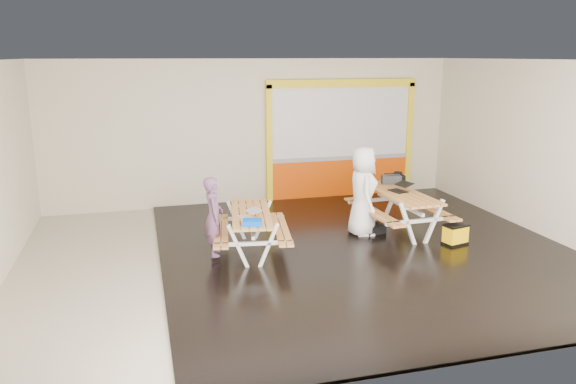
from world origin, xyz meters
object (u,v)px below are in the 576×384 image
object	(u,v)px
backpack	(398,183)
toolbox	(391,179)
picnic_table_right	(400,202)
person_right	(363,192)
fluke_bag	(455,235)
blue_pouch	(252,222)
picnic_table_left	(251,223)
person_left	(214,216)
dark_case	(373,229)
laptop_right	(400,188)
laptop_left	(249,215)

from	to	relation	value
backpack	toolbox	bearing A→B (deg)	-136.31
picnic_table_right	person_right	world-z (taller)	person_right
person_right	fluke_bag	bearing A→B (deg)	-116.99
picnic_table_right	backpack	bearing A→B (deg)	66.33
person_right	backpack	distance (m)	1.60
picnic_table_right	blue_pouch	xyz separation A→B (m)	(-3.29, -1.17, 0.17)
picnic_table_left	picnic_table_right	bearing A→B (deg)	7.65
blue_pouch	toolbox	size ratio (longest dim) A/B	0.73
person_left	toolbox	bearing A→B (deg)	-68.20
dark_case	fluke_bag	size ratio (longest dim) A/B	0.84
person_left	fluke_bag	xyz separation A→B (m)	(4.56, -0.44, -0.59)
person_left	picnic_table_right	bearing A→B (deg)	-77.99
laptop_right	dark_case	distance (m)	1.00
person_right	dark_case	xyz separation A→B (m)	(0.24, -0.04, -0.79)
person_right	laptop_right	size ratio (longest dim) A/B	3.72
person_left	dark_case	size ratio (longest dim) A/B	3.30
picnic_table_left	toolbox	xyz separation A→B (m)	(3.32, 1.18, 0.36)
laptop_right	toolbox	size ratio (longest dim) A/B	1.11
picnic_table_right	person_left	bearing A→B (deg)	-171.37
toolbox	fluke_bag	bearing A→B (deg)	-73.29
picnic_table_left	laptop_left	bearing A→B (deg)	-107.80
blue_pouch	fluke_bag	world-z (taller)	blue_pouch
laptop_left	person_left	bearing A→B (deg)	166.92
picnic_table_left	person_right	world-z (taller)	person_right
picnic_table_right	person_left	distance (m)	3.92
picnic_table_right	blue_pouch	world-z (taller)	picnic_table_right
dark_case	person_left	bearing A→B (deg)	-169.75
laptop_left	laptop_right	bearing A→B (deg)	13.82
picnic_table_left	person_right	size ratio (longest dim) A/B	1.19
picnic_table_right	fluke_bag	size ratio (longest dim) A/B	4.44
picnic_table_left	blue_pouch	xyz separation A→B (m)	(-0.12, -0.74, 0.23)
laptop_left	fluke_bag	xyz separation A→B (m)	(3.95, -0.30, -0.61)
person_right	picnic_table_right	bearing A→B (deg)	-84.66
person_left	blue_pouch	bearing A→B (deg)	-131.81
blue_pouch	laptop_left	bearing A→B (deg)	86.46
person_left	person_right	bearing A→B (deg)	-74.83
person_left	dark_case	world-z (taller)	person_left
blue_pouch	backpack	bearing A→B (deg)	30.54
picnic_table_left	backpack	world-z (taller)	backpack
picnic_table_right	laptop_left	size ratio (longest dim) A/B	5.49
laptop_right	blue_pouch	xyz separation A→B (m)	(-3.33, -1.25, -0.09)
laptop_left	blue_pouch	bearing A→B (deg)	-93.54
toolbox	picnic_table_right	bearing A→B (deg)	-101.36
laptop_right	blue_pouch	size ratio (longest dim) A/B	1.53
toolbox	dark_case	world-z (taller)	toolbox
dark_case	toolbox	bearing A→B (deg)	46.38
laptop_left	blue_pouch	xyz separation A→B (m)	(-0.03, -0.44, -0.00)
picnic_table_right	fluke_bag	distance (m)	1.31
fluke_bag	laptop_right	bearing A→B (deg)	120.05
blue_pouch	backpack	xyz separation A→B (m)	(3.75, 2.21, -0.04)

